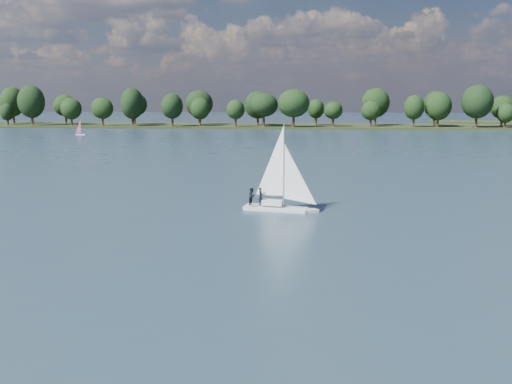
% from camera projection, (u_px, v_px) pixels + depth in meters
% --- Properties ---
extents(ground, '(700.00, 700.00, 0.00)m').
position_uv_depth(ground, '(350.00, 153.00, 118.76)').
color(ground, '#233342').
rests_on(ground, ground).
extents(far_shore, '(660.00, 40.00, 1.50)m').
position_uv_depth(far_shore, '(332.00, 127.00, 228.73)').
color(far_shore, black).
rests_on(far_shore, ground).
extents(sailboat, '(7.29, 3.28, 9.27)m').
position_uv_depth(sailboat, '(277.00, 186.00, 58.00)').
color(sailboat, white).
rests_on(sailboat, ground).
extents(dinghy_pink, '(3.18, 1.34, 5.02)m').
position_uv_depth(dinghy_pink, '(81.00, 131.00, 178.63)').
color(dinghy_pink, white).
rests_on(dinghy_pink, ground).
extents(treeline, '(562.92, 74.40, 18.10)m').
position_uv_depth(treeline, '(328.00, 107.00, 223.90)').
color(treeline, black).
rests_on(treeline, ground).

